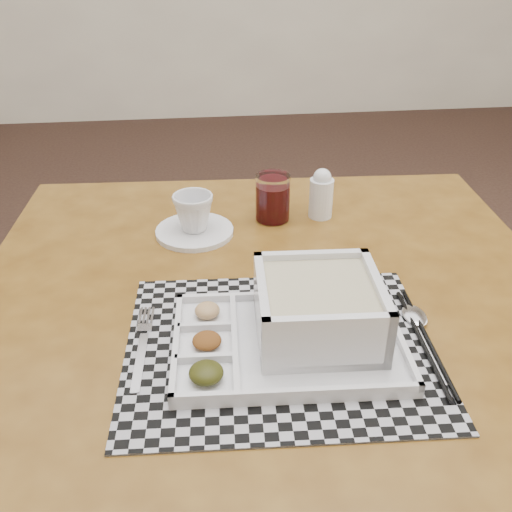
{
  "coord_description": "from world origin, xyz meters",
  "views": [
    {
      "loc": [
        -0.09,
        -1.61,
        1.26
      ],
      "look_at": [
        -0.01,
        -0.87,
        0.82
      ],
      "focal_mm": 40.0,
      "sensor_mm": 36.0,
      "label": 1
    }
  ],
  "objects_px": {
    "cup": "(193,212)",
    "juice_glass": "(273,199)",
    "creamer_bottle": "(321,194)",
    "dining_table": "(270,337)",
    "serving_tray": "(308,320)"
  },
  "relations": [
    {
      "from": "serving_tray",
      "to": "juice_glass",
      "type": "distance_m",
      "value": 0.39
    },
    {
      "from": "cup",
      "to": "creamer_bottle",
      "type": "height_order",
      "value": "creamer_bottle"
    },
    {
      "from": "cup",
      "to": "juice_glass",
      "type": "relative_size",
      "value": 0.81
    },
    {
      "from": "juice_glass",
      "to": "creamer_bottle",
      "type": "bearing_deg",
      "value": 1.58
    },
    {
      "from": "serving_tray",
      "to": "cup",
      "type": "distance_m",
      "value": 0.38
    },
    {
      "from": "cup",
      "to": "dining_table",
      "type": "bearing_deg",
      "value": -43.08
    },
    {
      "from": "serving_tray",
      "to": "cup",
      "type": "bearing_deg",
      "value": 113.96
    },
    {
      "from": "serving_tray",
      "to": "creamer_bottle",
      "type": "distance_m",
      "value": 0.41
    },
    {
      "from": "creamer_bottle",
      "to": "cup",
      "type": "bearing_deg",
      "value": -169.53
    },
    {
      "from": "serving_tray",
      "to": "cup",
      "type": "xyz_separation_m",
      "value": [
        -0.15,
        0.34,
        0.01
      ]
    },
    {
      "from": "dining_table",
      "to": "serving_tray",
      "type": "relative_size",
      "value": 3.1
    },
    {
      "from": "serving_tray",
      "to": "creamer_bottle",
      "type": "bearing_deg",
      "value": 75.3
    },
    {
      "from": "cup",
      "to": "juice_glass",
      "type": "xyz_separation_m",
      "value": [
        0.16,
        0.04,
        -0.0
      ]
    },
    {
      "from": "dining_table",
      "to": "cup",
      "type": "xyz_separation_m",
      "value": [
        -0.12,
        0.24,
        0.12
      ]
    },
    {
      "from": "juice_glass",
      "to": "cup",
      "type": "bearing_deg",
      "value": -164.2
    }
  ]
}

